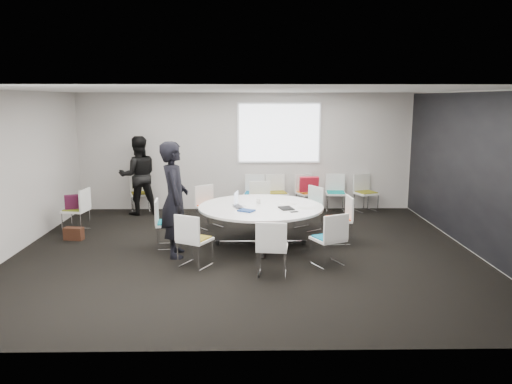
{
  "coord_description": "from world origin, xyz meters",
  "views": [
    {
      "loc": [
        0.06,
        -8.44,
        2.67
      ],
      "look_at": [
        0.2,
        0.4,
        1.0
      ],
      "focal_mm": 35.0,
      "sensor_mm": 36.0,
      "label": 1
    }
  ],
  "objects_px": {
    "chair_back_b": "(277,200)",
    "brown_bag": "(74,234)",
    "person_main": "(174,199)",
    "person_back": "(138,175)",
    "maroon_bag": "(75,202)",
    "chair_ring_g": "(272,258)",
    "chair_ring_f": "(195,250)",
    "chair_ring_b": "(308,216)",
    "chair_ring_e": "(168,233)",
    "laptop": "(240,206)",
    "chair_spare_left": "(77,218)",
    "conference_table": "(261,216)",
    "chair_back_e": "(366,200)",
    "cup": "(258,201)",
    "chair_ring_h": "(328,249)",
    "chair_back_c": "(307,200)",
    "chair_back_a": "(254,201)",
    "chair_ring_a": "(338,228)",
    "chair_ring_c": "(260,210)",
    "chair_ring_d": "(210,215)",
    "chair_person_back": "(141,201)",
    "chair_back_d": "(335,200)"
  },
  "relations": [
    {
      "from": "chair_ring_e",
      "to": "chair_back_b",
      "type": "xyz_separation_m",
      "value": [
        2.14,
        2.86,
        0.0
      ]
    },
    {
      "from": "person_back",
      "to": "chair_spare_left",
      "type": "bearing_deg",
      "value": 40.56
    },
    {
      "from": "chair_back_c",
      "to": "chair_spare_left",
      "type": "xyz_separation_m",
      "value": [
        -4.88,
        -1.74,
        0.0
      ]
    },
    {
      "from": "chair_back_b",
      "to": "brown_bag",
      "type": "relative_size",
      "value": 2.44
    },
    {
      "from": "chair_ring_h",
      "to": "laptop",
      "type": "height_order",
      "value": "chair_ring_h"
    },
    {
      "from": "person_back",
      "to": "cup",
      "type": "bearing_deg",
      "value": 120.73
    },
    {
      "from": "person_main",
      "to": "person_back",
      "type": "relative_size",
      "value": 1.08
    },
    {
      "from": "chair_spare_left",
      "to": "person_main",
      "type": "relative_size",
      "value": 0.45
    },
    {
      "from": "chair_back_c",
      "to": "person_back",
      "type": "distance_m",
      "value": 4.0
    },
    {
      "from": "brown_bag",
      "to": "person_main",
      "type": "bearing_deg",
      "value": -25.29
    },
    {
      "from": "chair_ring_g",
      "to": "person_back",
      "type": "bearing_deg",
      "value": 131.78
    },
    {
      "from": "chair_back_b",
      "to": "chair_ring_h",
      "type": "bearing_deg",
      "value": 87.85
    },
    {
      "from": "chair_ring_b",
      "to": "person_main",
      "type": "height_order",
      "value": "person_main"
    },
    {
      "from": "chair_ring_f",
      "to": "chair_back_a",
      "type": "bearing_deg",
      "value": 104.13
    },
    {
      "from": "chair_ring_a",
      "to": "chair_ring_d",
      "type": "relative_size",
      "value": 1.0
    },
    {
      "from": "chair_back_d",
      "to": "chair_back_c",
      "type": "bearing_deg",
      "value": 4.63
    },
    {
      "from": "chair_ring_f",
      "to": "chair_ring_b",
      "type": "bearing_deg",
      "value": 76.0
    },
    {
      "from": "chair_spare_left",
      "to": "brown_bag",
      "type": "height_order",
      "value": "chair_spare_left"
    },
    {
      "from": "chair_ring_b",
      "to": "chair_person_back",
      "type": "bearing_deg",
      "value": 33.18
    },
    {
      "from": "chair_ring_h",
      "to": "person_back",
      "type": "xyz_separation_m",
      "value": [
        -3.83,
        3.73,
        0.63
      ]
    },
    {
      "from": "chair_ring_d",
      "to": "brown_bag",
      "type": "distance_m",
      "value": 2.68
    },
    {
      "from": "chair_ring_g",
      "to": "cup",
      "type": "xyz_separation_m",
      "value": [
        -0.17,
        1.86,
        0.5
      ]
    },
    {
      "from": "chair_back_b",
      "to": "maroon_bag",
      "type": "bearing_deg",
      "value": 11.73
    },
    {
      "from": "chair_ring_e",
      "to": "laptop",
      "type": "relative_size",
      "value": 2.7
    },
    {
      "from": "conference_table",
      "to": "chair_back_b",
      "type": "distance_m",
      "value": 2.77
    },
    {
      "from": "chair_spare_left",
      "to": "chair_person_back",
      "type": "bearing_deg",
      "value": -19.9
    },
    {
      "from": "chair_ring_g",
      "to": "chair_ring_d",
      "type": "bearing_deg",
      "value": 119.05
    },
    {
      "from": "chair_ring_c",
      "to": "chair_ring_g",
      "type": "relative_size",
      "value": 1.0
    },
    {
      "from": "chair_ring_g",
      "to": "chair_back_e",
      "type": "xyz_separation_m",
      "value": [
        2.45,
        4.37,
        0.0
      ]
    },
    {
      "from": "chair_back_b",
      "to": "person_main",
      "type": "height_order",
      "value": "person_main"
    },
    {
      "from": "conference_table",
      "to": "person_main",
      "type": "distance_m",
      "value": 1.66
    },
    {
      "from": "maroon_bag",
      "to": "chair_ring_g",
      "type": "bearing_deg",
      "value": -34.35
    },
    {
      "from": "conference_table",
      "to": "chair_ring_e",
      "type": "relative_size",
      "value": 2.59
    },
    {
      "from": "maroon_bag",
      "to": "chair_back_e",
      "type": "bearing_deg",
      "value": 15.47
    },
    {
      "from": "chair_ring_b",
      "to": "person_main",
      "type": "xyz_separation_m",
      "value": [
        -2.49,
        -1.69,
        0.71
      ]
    },
    {
      "from": "chair_back_c",
      "to": "laptop",
      "type": "xyz_separation_m",
      "value": [
        -1.55,
        -2.81,
        0.47
      ]
    },
    {
      "from": "conference_table",
      "to": "chair_ring_g",
      "type": "bearing_deg",
      "value": -85.54
    },
    {
      "from": "laptop",
      "to": "chair_back_e",
      "type": "bearing_deg",
      "value": -64.17
    },
    {
      "from": "chair_ring_e",
      "to": "chair_back_b",
      "type": "distance_m",
      "value": 3.57
    },
    {
      "from": "conference_table",
      "to": "chair_spare_left",
      "type": "bearing_deg",
      "value": 165.21
    },
    {
      "from": "chair_back_a",
      "to": "cup",
      "type": "xyz_separation_m",
      "value": [
        0.05,
        -2.46,
        0.5
      ]
    },
    {
      "from": "cup",
      "to": "maroon_bag",
      "type": "distance_m",
      "value": 3.76
    },
    {
      "from": "chair_spare_left",
      "to": "chair_back_b",
      "type": "bearing_deg",
      "value": -59.03
    },
    {
      "from": "chair_ring_b",
      "to": "chair_person_back",
      "type": "xyz_separation_m",
      "value": [
        -3.78,
        1.63,
        0.0
      ]
    },
    {
      "from": "chair_ring_f",
      "to": "chair_ring_h",
      "type": "relative_size",
      "value": 1.0
    },
    {
      "from": "chair_ring_b",
      "to": "chair_ring_h",
      "type": "bearing_deg",
      "value": 147.77
    },
    {
      "from": "chair_ring_a",
      "to": "chair_ring_g",
      "type": "height_order",
      "value": "same"
    },
    {
      "from": "chair_back_b",
      "to": "person_main",
      "type": "relative_size",
      "value": 0.45
    },
    {
      "from": "chair_back_a",
      "to": "person_back",
      "type": "xyz_separation_m",
      "value": [
        -2.67,
        -0.13,
        0.63
      ]
    },
    {
      "from": "chair_ring_h",
      "to": "chair_spare_left",
      "type": "bearing_deg",
      "value": 129.85
    }
  ]
}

